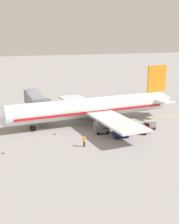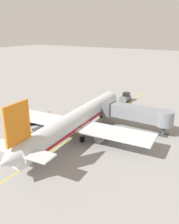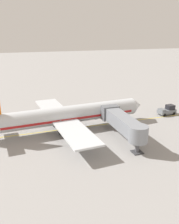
{
  "view_description": "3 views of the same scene",
  "coord_description": "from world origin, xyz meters",
  "px_view_note": "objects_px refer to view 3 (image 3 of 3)",
  "views": [
    {
      "loc": [
        -51.37,
        17.52,
        16.61
      ],
      "look_at": [
        -1.45,
        -0.18,
        2.82
      ],
      "focal_mm": 47.53,
      "sensor_mm": 36.0,
      "label": 1
    },
    {
      "loc": [
        24.41,
        -35.38,
        19.57
      ],
      "look_at": [
        -0.22,
        4.3,
        3.18
      ],
      "focal_mm": 38.29,
      "sensor_mm": 36.0,
      "label": 2
    },
    {
      "loc": [
        47.76,
        -12.08,
        20.11
      ],
      "look_at": [
        -1.57,
        4.72,
        2.74
      ],
      "focal_mm": 39.45,
      "sensor_mm": 36.0,
      "label": 3
    }
  ],
  "objects_px": {
    "baggage_tug_spare": "(29,117)",
    "safety_cone_nose_left": "(95,118)",
    "safety_cone_nose_right": "(119,107)",
    "baggage_tug_lead": "(50,114)",
    "parked_airliner": "(65,115)",
    "pushback_tractor": "(167,110)",
    "ground_crew_wing_walker": "(75,108)",
    "jet_bridge": "(123,123)",
    "baggage_cart_third_in_train": "(21,120)",
    "baggage_cart_front": "(44,116)",
    "baggage_tug_trailing": "(61,117)",
    "baggage_cart_second_in_train": "(33,118)"
  },
  "relations": [
    {
      "from": "baggage_tug_lead",
      "to": "baggage_tug_spare",
      "type": "height_order",
      "value": "same"
    },
    {
      "from": "baggage_tug_lead",
      "to": "safety_cone_nose_right",
      "type": "relative_size",
      "value": 4.29
    },
    {
      "from": "parked_airliner",
      "to": "baggage_cart_second_in_train",
      "type": "relative_size",
      "value": 12.58
    },
    {
      "from": "pushback_tractor",
      "to": "baggage_tug_lead",
      "type": "height_order",
      "value": "pushback_tractor"
    },
    {
      "from": "parked_airliner",
      "to": "baggage_tug_spare",
      "type": "relative_size",
      "value": 13.6
    },
    {
      "from": "baggage_tug_trailing",
      "to": "ground_crew_wing_walker",
      "type": "xyz_separation_m",
      "value": [
        -4.86,
        4.78,
        0.24
      ]
    },
    {
      "from": "baggage_cart_second_in_train",
      "to": "baggage_cart_third_in_train",
      "type": "distance_m",
      "value": 2.78
    },
    {
      "from": "parked_airliner",
      "to": "pushback_tractor",
      "type": "height_order",
      "value": "parked_airliner"
    },
    {
      "from": "baggage_tug_trailing",
      "to": "baggage_cart_second_in_train",
      "type": "distance_m",
      "value": 6.54
    },
    {
      "from": "baggage_cart_front",
      "to": "safety_cone_nose_right",
      "type": "height_order",
      "value": "baggage_cart_front"
    },
    {
      "from": "baggage_tug_trailing",
      "to": "baggage_tug_lead",
      "type": "bearing_deg",
      "value": -144.45
    },
    {
      "from": "jet_bridge",
      "to": "baggage_cart_third_in_train",
      "type": "bearing_deg",
      "value": -129.81
    },
    {
      "from": "baggage_tug_spare",
      "to": "safety_cone_nose_left",
      "type": "xyz_separation_m",
      "value": [
        4.57,
        14.91,
        -0.42
      ]
    },
    {
      "from": "baggage_cart_front",
      "to": "baggage_cart_third_in_train",
      "type": "xyz_separation_m",
      "value": [
        0.67,
        -5.41,
        0.0
      ]
    },
    {
      "from": "baggage_tug_lead",
      "to": "pushback_tractor",
      "type": "bearing_deg",
      "value": 74.44
    },
    {
      "from": "baggage_tug_trailing",
      "to": "baggage_cart_third_in_train",
      "type": "distance_m",
      "value": 9.29
    },
    {
      "from": "safety_cone_nose_left",
      "to": "pushback_tractor",
      "type": "bearing_deg",
      "value": 82.33
    },
    {
      "from": "parked_airliner",
      "to": "ground_crew_wing_walker",
      "type": "bearing_deg",
      "value": 154.7
    },
    {
      "from": "baggage_tug_lead",
      "to": "baggage_cart_third_in_train",
      "type": "xyz_separation_m",
      "value": [
        2.64,
        -7.1,
        0.24
      ]
    },
    {
      "from": "baggage_tug_lead",
      "to": "safety_cone_nose_right",
      "type": "distance_m",
      "value": 18.84
    },
    {
      "from": "jet_bridge",
      "to": "safety_cone_nose_left",
      "type": "distance_m",
      "value": 12.76
    },
    {
      "from": "baggage_cart_front",
      "to": "safety_cone_nose_right",
      "type": "bearing_deg",
      "value": 97.0
    },
    {
      "from": "ground_crew_wing_walker",
      "to": "jet_bridge",
      "type": "bearing_deg",
      "value": 11.54
    },
    {
      "from": "pushback_tractor",
      "to": "baggage_tug_spare",
      "type": "xyz_separation_m",
      "value": [
        -7.02,
        -33.16,
        -0.39
      ]
    },
    {
      "from": "parked_airliner",
      "to": "baggage_tug_trailing",
      "type": "height_order",
      "value": "parked_airliner"
    },
    {
      "from": "baggage_cart_third_in_train",
      "to": "safety_cone_nose_right",
      "type": "height_order",
      "value": "baggage_cart_third_in_train"
    },
    {
      "from": "safety_cone_nose_right",
      "to": "safety_cone_nose_left",
      "type": "bearing_deg",
      "value": -56.6
    },
    {
      "from": "baggage_tug_trailing",
      "to": "baggage_cart_third_in_train",
      "type": "xyz_separation_m",
      "value": [
        -0.42,
        -9.28,
        0.24
      ]
    },
    {
      "from": "baggage_cart_second_in_train",
      "to": "safety_cone_nose_right",
      "type": "height_order",
      "value": "baggage_cart_second_in_train"
    },
    {
      "from": "jet_bridge",
      "to": "baggage_cart_second_in_train",
      "type": "bearing_deg",
      "value": -135.01
    },
    {
      "from": "jet_bridge",
      "to": "baggage_tug_lead",
      "type": "distance_m",
      "value": 20.97
    },
    {
      "from": "safety_cone_nose_left",
      "to": "ground_crew_wing_walker",
      "type": "bearing_deg",
      "value": -158.08
    },
    {
      "from": "baggage_cart_front",
      "to": "safety_cone_nose_right",
      "type": "distance_m",
      "value": 20.68
    },
    {
      "from": "parked_airliner",
      "to": "baggage_cart_third_in_train",
      "type": "bearing_deg",
      "value": -126.77
    },
    {
      "from": "parked_airliner",
      "to": "safety_cone_nose_left",
      "type": "xyz_separation_m",
      "value": [
        -3.88,
        8.11,
        -2.9
      ]
    },
    {
      "from": "baggage_cart_second_in_train",
      "to": "baggage_cart_front",
      "type": "bearing_deg",
      "value": 99.46
    },
    {
      "from": "parked_airliner",
      "to": "safety_cone_nose_left",
      "type": "bearing_deg",
      "value": 115.55
    },
    {
      "from": "safety_cone_nose_left",
      "to": "parked_airliner",
      "type": "bearing_deg",
      "value": -64.45
    },
    {
      "from": "baggage_cart_second_in_train",
      "to": "baggage_cart_third_in_train",
      "type": "relative_size",
      "value": 1.0
    },
    {
      "from": "baggage_tug_lead",
      "to": "baggage_cart_third_in_train",
      "type": "relative_size",
      "value": 0.85
    },
    {
      "from": "parked_airliner",
      "to": "baggage_cart_second_in_train",
      "type": "xyz_separation_m",
      "value": [
        -6.84,
        -6.07,
        -2.24
      ]
    },
    {
      "from": "baggage_tug_spare",
      "to": "baggage_cart_third_in_train",
      "type": "bearing_deg",
      "value": -48.01
    },
    {
      "from": "baggage_tug_spare",
      "to": "ground_crew_wing_walker",
      "type": "distance_m",
      "value": 12.31
    },
    {
      "from": "jet_bridge",
      "to": "safety_cone_nose_right",
      "type": "height_order",
      "value": "jet_bridge"
    },
    {
      "from": "pushback_tractor",
      "to": "baggage_cart_front",
      "type": "height_order",
      "value": "pushback_tractor"
    },
    {
      "from": "baggage_tug_trailing",
      "to": "baggage_cart_front",
      "type": "bearing_deg",
      "value": -105.69
    },
    {
      "from": "baggage_tug_spare",
      "to": "safety_cone_nose_right",
      "type": "xyz_separation_m",
      "value": [
        -1.35,
        23.89,
        -0.42
      ]
    },
    {
      "from": "baggage_tug_spare",
      "to": "safety_cone_nose_left",
      "type": "distance_m",
      "value": 15.6
    },
    {
      "from": "baggage_cart_front",
      "to": "baggage_tug_trailing",
      "type": "bearing_deg",
      "value": 74.31
    },
    {
      "from": "baggage_tug_spare",
      "to": "safety_cone_nose_right",
      "type": "height_order",
      "value": "baggage_tug_spare"
    }
  ]
}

